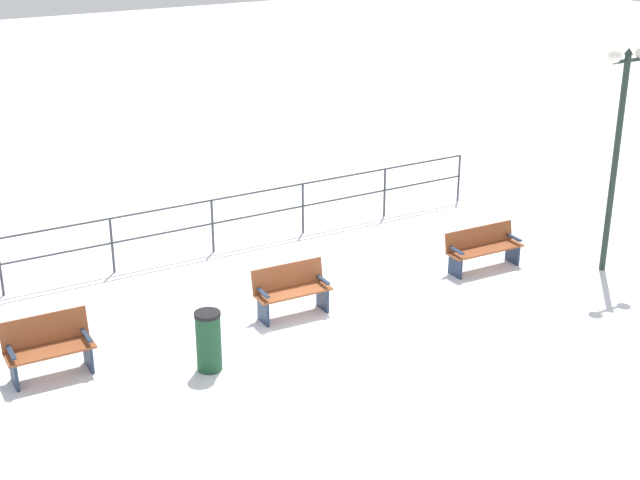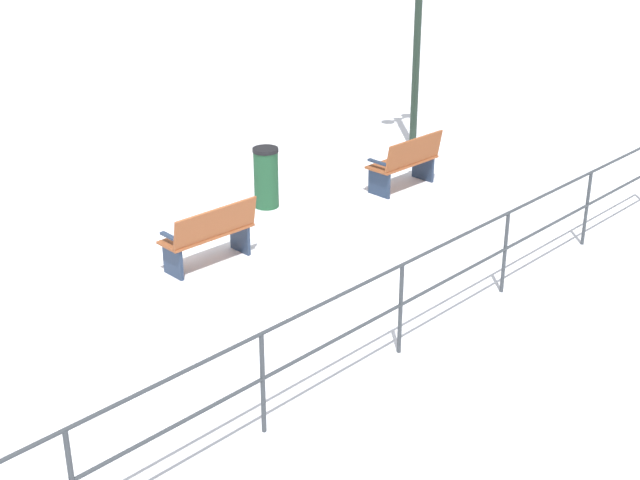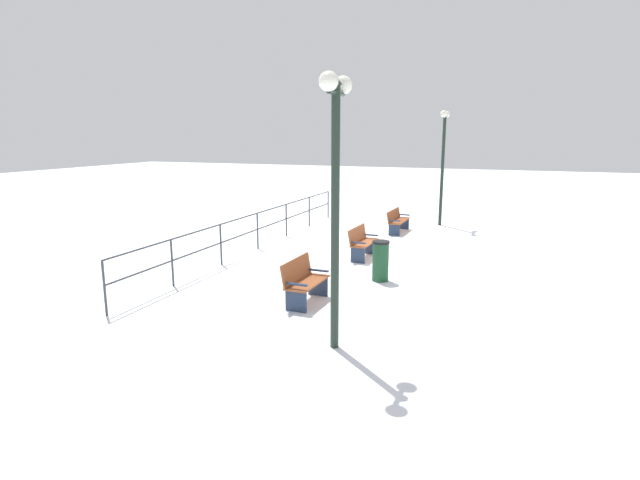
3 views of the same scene
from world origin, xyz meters
TOP-DOWN VIEW (x-y plane):
  - ground_plane at (0.00, 0.00)m, footprint 80.00×80.00m
  - bench_nearest at (-0.05, -4.31)m, footprint 0.61×1.37m
  - bench_second at (-0.02, 0.00)m, footprint 0.56×1.40m
  - bench_third at (0.07, 4.31)m, footprint 0.54×1.65m
  - lamppost_middle at (1.33, 6.36)m, footprint 0.26×0.98m
  - waterfront_railing at (-3.45, 0.00)m, footprint 0.05×12.97m
  - trash_bin at (1.06, -2.08)m, footprint 0.42×0.42m

SIDE VIEW (x-z plane):
  - ground_plane at x=0.00m, z-range 0.00..0.00m
  - bench_third at x=0.07m, z-range 0.03..0.86m
  - bench_second at x=-0.02m, z-range 0.02..0.94m
  - bench_nearest at x=-0.05m, z-range 0.00..0.96m
  - trash_bin at x=1.06m, z-range 0.00..1.01m
  - waterfront_railing at x=-3.45m, z-range 0.20..1.36m
  - lamppost_middle at x=1.33m, z-range 0.81..5.24m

